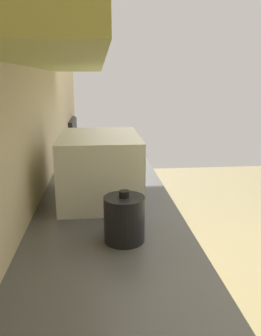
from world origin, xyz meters
The scene contains 6 objects.
wall_back centered at (0.00, 1.47, 1.33)m, with size 4.41×0.12×2.66m, color beige.
counter_run centered at (-0.44, 1.09, 0.44)m, with size 3.40×0.67×0.88m.
oven_range centered at (1.59, 1.08, 0.46)m, with size 0.67×0.67×1.06m.
microwave centered at (-0.32, 1.11, 1.04)m, with size 0.52×0.39×0.32m.
bowl centered at (0.68, 1.02, 0.91)m, with size 0.17×0.17×0.04m.
kettle centered at (-0.78, 1.02, 0.97)m, with size 0.20×0.15×0.19m.
Camera 1 is at (-1.89, 1.11, 1.46)m, focal length 35.19 mm.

